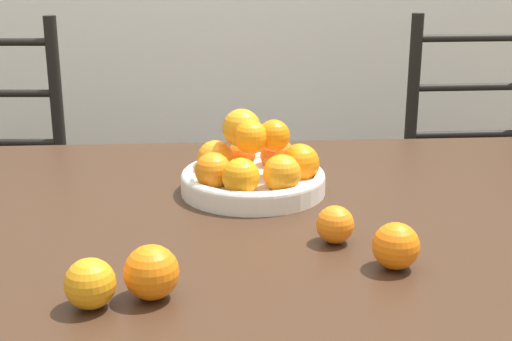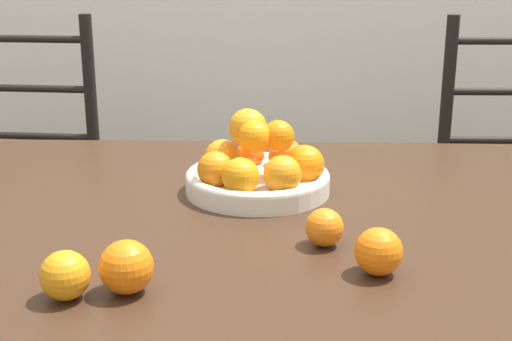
{
  "view_description": "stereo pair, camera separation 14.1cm",
  "coord_description": "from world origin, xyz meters",
  "px_view_note": "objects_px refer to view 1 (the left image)",
  "views": [
    {
      "loc": [
        -0.01,
        -1.3,
        1.22
      ],
      "look_at": [
        0.08,
        0.04,
        0.8
      ],
      "focal_mm": 50.0,
      "sensor_mm": 36.0,
      "label": 1
    },
    {
      "loc": [
        0.13,
        -1.3,
        1.22
      ],
      "look_at": [
        0.08,
        0.04,
        0.8
      ],
      "focal_mm": 50.0,
      "sensor_mm": 36.0,
      "label": 2
    }
  ],
  "objects_px": {
    "orange_loose_0": "(396,246)",
    "fruit_bowl": "(253,170)",
    "orange_loose_1": "(90,284)",
    "orange_loose_2": "(335,225)",
    "chair_right": "(477,189)",
    "orange_loose_3": "(151,272)"
  },
  "relations": [
    {
      "from": "orange_loose_0",
      "to": "fruit_bowl",
      "type": "bearing_deg",
      "value": 117.31
    },
    {
      "from": "orange_loose_0",
      "to": "orange_loose_1",
      "type": "relative_size",
      "value": 1.03
    },
    {
      "from": "orange_loose_0",
      "to": "orange_loose_1",
      "type": "bearing_deg",
      "value": -167.9
    },
    {
      "from": "orange_loose_1",
      "to": "orange_loose_2",
      "type": "height_order",
      "value": "orange_loose_1"
    },
    {
      "from": "fruit_bowl",
      "to": "orange_loose_2",
      "type": "height_order",
      "value": "fruit_bowl"
    },
    {
      "from": "fruit_bowl",
      "to": "orange_loose_0",
      "type": "bearing_deg",
      "value": -62.69
    },
    {
      "from": "orange_loose_0",
      "to": "orange_loose_1",
      "type": "distance_m",
      "value": 0.48
    },
    {
      "from": "orange_loose_0",
      "to": "orange_loose_2",
      "type": "bearing_deg",
      "value": 125.32
    },
    {
      "from": "orange_loose_2",
      "to": "chair_right",
      "type": "distance_m",
      "value": 1.21
    },
    {
      "from": "orange_loose_3",
      "to": "fruit_bowl",
      "type": "bearing_deg",
      "value": 69.04
    },
    {
      "from": "orange_loose_0",
      "to": "orange_loose_2",
      "type": "distance_m",
      "value": 0.14
    },
    {
      "from": "fruit_bowl",
      "to": "orange_loose_1",
      "type": "height_order",
      "value": "fruit_bowl"
    },
    {
      "from": "orange_loose_2",
      "to": "orange_loose_3",
      "type": "xyz_separation_m",
      "value": [
        -0.31,
        -0.19,
        0.01
      ]
    },
    {
      "from": "orange_loose_1",
      "to": "orange_loose_2",
      "type": "distance_m",
      "value": 0.44
    },
    {
      "from": "fruit_bowl",
      "to": "orange_loose_0",
      "type": "xyz_separation_m",
      "value": [
        0.2,
        -0.39,
        -0.01
      ]
    },
    {
      "from": "orange_loose_0",
      "to": "chair_right",
      "type": "bearing_deg",
      "value": 62.58
    },
    {
      "from": "orange_loose_2",
      "to": "chair_right",
      "type": "xyz_separation_m",
      "value": [
        0.65,
        0.98,
        -0.28
      ]
    },
    {
      "from": "orange_loose_0",
      "to": "orange_loose_2",
      "type": "height_order",
      "value": "orange_loose_0"
    },
    {
      "from": "orange_loose_0",
      "to": "orange_loose_3",
      "type": "relative_size",
      "value": 0.93
    },
    {
      "from": "orange_loose_0",
      "to": "orange_loose_3",
      "type": "bearing_deg",
      "value": -168.62
    },
    {
      "from": "orange_loose_1",
      "to": "chair_right",
      "type": "xyz_separation_m",
      "value": [
        1.04,
        1.19,
        -0.29
      ]
    },
    {
      "from": "chair_right",
      "to": "orange_loose_1",
      "type": "bearing_deg",
      "value": -131.95
    }
  ]
}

